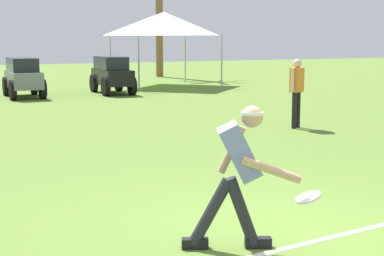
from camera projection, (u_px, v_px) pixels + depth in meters
name	position (u px, v px, depth m)	size (l,w,h in m)	color
ground_plane	(273.00, 231.00, 6.26)	(80.00, 80.00, 0.00)	olive
field_line_paint	(300.00, 245.00, 5.83)	(18.78, 0.08, 0.01)	white
frisbee_thrower	(238.00, 169.00, 5.63)	(0.99, 0.72, 1.40)	#23232D
frisbee_in_flight	(308.00, 197.00, 5.50)	(0.30, 0.30, 0.11)	white
teammate_near_sideline	(297.00, 87.00, 13.18)	(0.47, 0.34, 1.56)	black
parked_car_slot_c	(23.00, 76.00, 20.02)	(1.17, 2.41, 1.34)	slate
parked_car_slot_d	(112.00, 74.00, 21.36)	(1.21, 2.43, 1.34)	black
event_tent	(164.00, 24.00, 24.21)	(3.72, 3.72, 3.06)	#B2B5BA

